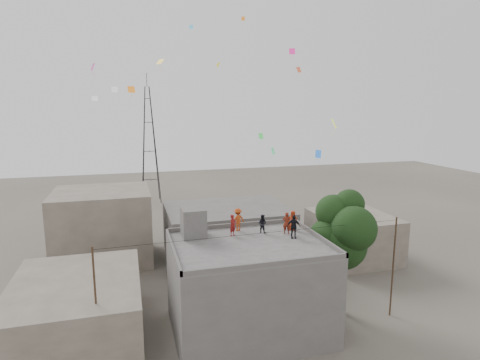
# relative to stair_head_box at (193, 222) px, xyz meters

# --- Properties ---
(ground) EXTENTS (140.00, 140.00, 0.00)m
(ground) POSITION_rel_stair_head_box_xyz_m (3.20, -2.60, -7.10)
(ground) COLOR #4C463F
(ground) RESTS_ON ground
(main_building) EXTENTS (10.00, 8.00, 6.10)m
(main_building) POSITION_rel_stair_head_box_xyz_m (3.20, -2.60, -4.05)
(main_building) COLOR #52504C
(main_building) RESTS_ON ground
(parapet) EXTENTS (10.00, 8.00, 0.30)m
(parapet) POSITION_rel_stair_head_box_xyz_m (3.20, -2.60, -0.85)
(parapet) COLOR #52504C
(parapet) RESTS_ON main_building
(stair_head_box) EXTENTS (1.60, 1.80, 2.00)m
(stair_head_box) POSITION_rel_stair_head_box_xyz_m (0.00, 0.00, 0.00)
(stair_head_box) COLOR #52504C
(stair_head_box) RESTS_ON main_building
(neighbor_west) EXTENTS (8.00, 10.00, 4.00)m
(neighbor_west) POSITION_rel_stair_head_box_xyz_m (-7.80, -0.60, -5.10)
(neighbor_west) COLOR #61584C
(neighbor_west) RESTS_ON ground
(neighbor_north) EXTENTS (12.00, 9.00, 5.00)m
(neighbor_north) POSITION_rel_stair_head_box_xyz_m (5.20, 11.40, -4.60)
(neighbor_north) COLOR #52504C
(neighbor_north) RESTS_ON ground
(neighbor_northwest) EXTENTS (9.00, 8.00, 7.00)m
(neighbor_northwest) POSITION_rel_stair_head_box_xyz_m (-6.80, 13.40, -3.60)
(neighbor_northwest) COLOR #61584C
(neighbor_northwest) RESTS_ON ground
(neighbor_east) EXTENTS (7.00, 8.00, 4.40)m
(neighbor_east) POSITION_rel_stair_head_box_xyz_m (17.20, 7.40, -4.90)
(neighbor_east) COLOR #61584C
(neighbor_east) RESTS_ON ground
(tree) EXTENTS (4.90, 4.60, 9.10)m
(tree) POSITION_rel_stair_head_box_xyz_m (10.57, -2.00, -1.00)
(tree) COLOR black
(tree) RESTS_ON ground
(utility_line) EXTENTS (20.12, 0.62, 7.40)m
(utility_line) POSITION_rel_stair_head_box_xyz_m (3.70, -3.85, -3.27)
(utility_line) COLOR black
(utility_line) RESTS_ON ground
(transmission_tower) EXTENTS (2.97, 2.97, 20.01)m
(transmission_tower) POSITION_rel_stair_head_box_xyz_m (-0.80, 37.40, 1.97)
(transmission_tower) COLOR black
(transmission_tower) RESTS_ON ground
(person_red_adult) EXTENTS (0.68, 0.62, 1.57)m
(person_red_adult) POSITION_rel_stair_head_box_xyz_m (6.44, -1.22, -0.22)
(person_red_adult) COLOR maroon
(person_red_adult) RESTS_ON main_building
(person_orange_child) EXTENTS (0.84, 0.71, 1.45)m
(person_orange_child) POSITION_rel_stair_head_box_xyz_m (7.19, -0.55, -0.27)
(person_orange_child) COLOR #AE3513
(person_orange_child) RESTS_ON main_building
(person_dark_child) EXTENTS (0.82, 0.81, 1.33)m
(person_dark_child) POSITION_rel_stair_head_box_xyz_m (4.87, -0.52, -0.33)
(person_dark_child) COLOR black
(person_dark_child) RESTS_ON main_building
(person_dark_adult) EXTENTS (1.02, 0.62, 1.62)m
(person_dark_adult) POSITION_rel_stair_head_box_xyz_m (6.53, -2.23, -0.19)
(person_dark_adult) COLOR black
(person_dark_adult) RESTS_ON main_building
(person_orange_adult) EXTENTS (1.21, 0.91, 1.66)m
(person_orange_adult) POSITION_rel_stair_head_box_xyz_m (3.30, 0.40, -0.17)
(person_orange_adult) COLOR #AA3D13
(person_orange_adult) RESTS_ON main_building
(person_red_child) EXTENTS (0.66, 0.63, 1.52)m
(person_red_child) POSITION_rel_stair_head_box_xyz_m (2.65, -0.63, -0.24)
(person_red_child) COLOR maroon
(person_red_child) RESTS_ON main_building
(kites) EXTENTS (17.05, 21.13, 12.10)m
(kites) POSITION_rel_stair_head_box_xyz_m (3.19, 3.29, 9.00)
(kites) COLOR orange
(kites) RESTS_ON ground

